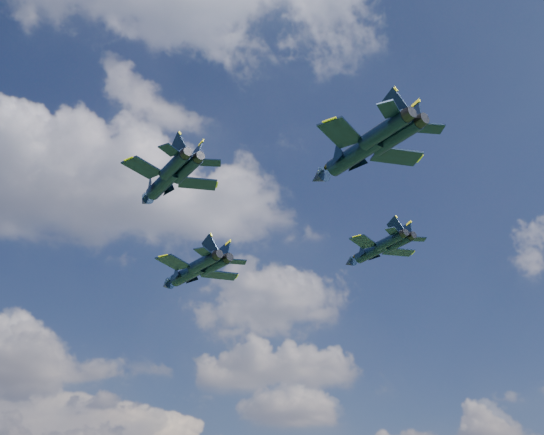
{
  "coord_description": "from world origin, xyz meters",
  "views": [
    {
      "loc": [
        -15.21,
        -80.44,
        26.31
      ],
      "look_at": [
        -4.17,
        -3.22,
        64.7
      ],
      "focal_mm": 45.0,
      "sensor_mm": 36.0,
      "label": 1
    }
  ],
  "objects_px": {
    "jet_right": "(370,252)",
    "jet_slot": "(352,156)",
    "jet_lead": "(187,274)",
    "jet_left": "(162,184)"
  },
  "relations": [
    {
      "from": "jet_left",
      "to": "jet_right",
      "type": "xyz_separation_m",
      "value": [
        29.49,
        14.62,
        -0.75
      ]
    },
    {
      "from": "jet_lead",
      "to": "jet_left",
      "type": "bearing_deg",
      "value": -130.15
    },
    {
      "from": "jet_left",
      "to": "jet_slot",
      "type": "relative_size",
      "value": 0.86
    },
    {
      "from": "jet_right",
      "to": "jet_slot",
      "type": "bearing_deg",
      "value": -135.56
    },
    {
      "from": "jet_left",
      "to": "jet_right",
      "type": "height_order",
      "value": "jet_left"
    },
    {
      "from": "jet_left",
      "to": "jet_right",
      "type": "relative_size",
      "value": 1.07
    },
    {
      "from": "jet_right",
      "to": "jet_slot",
      "type": "relative_size",
      "value": 0.81
    },
    {
      "from": "jet_lead",
      "to": "jet_right",
      "type": "height_order",
      "value": "jet_right"
    },
    {
      "from": "jet_lead",
      "to": "jet_right",
      "type": "xyz_separation_m",
      "value": [
        25.74,
        -8.11,
        1.63
      ]
    },
    {
      "from": "jet_lead",
      "to": "jet_slot",
      "type": "xyz_separation_m",
      "value": [
        17.02,
        -32.05,
        2.46
      ]
    }
  ]
}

